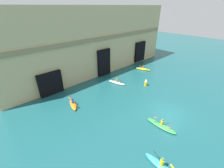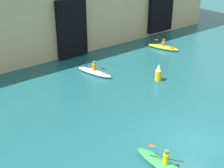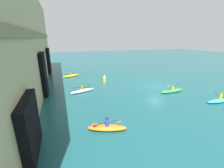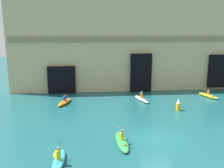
# 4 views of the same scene
# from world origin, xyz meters

# --- Properties ---
(ground_plane) EXTENTS (120.00, 120.00, 0.00)m
(ground_plane) POSITION_xyz_m (0.00, 0.00, 0.00)
(ground_plane) COLOR #195156
(kayak_white) EXTENTS (1.53, 3.27, 1.09)m
(kayak_white) POSITION_xyz_m (0.91, 10.54, 0.23)
(kayak_white) COLOR white
(kayak_white) RESTS_ON ground
(kayak_green) EXTENTS (0.94, 3.58, 1.08)m
(kayak_green) POSITION_xyz_m (-2.86, -0.51, 0.20)
(kayak_green) COLOR green
(kayak_green) RESTS_ON ground
(kayak_yellow) EXTENTS (1.66, 3.14, 1.03)m
(kayak_yellow) POSITION_xyz_m (9.54, 11.28, 0.23)
(kayak_yellow) COLOR yellow
(kayak_yellow) RESTS_ON ground
(marker_buoy) EXTENTS (0.49, 0.49, 1.32)m
(marker_buoy) POSITION_xyz_m (4.04, 6.64, 0.61)
(marker_buoy) COLOR yellow
(marker_buoy) RESTS_ON ground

